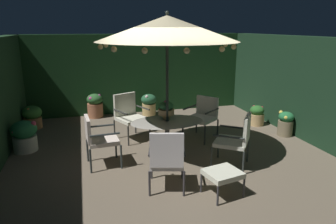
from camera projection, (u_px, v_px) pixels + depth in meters
ground_plane at (172, 157)px, 6.19m from camera, size 6.88×7.61×0.02m
hedge_backdrop_rear at (138, 74)px, 9.28m from camera, size 6.88×0.30×2.30m
hedge_backdrop_right at (318, 91)px, 6.73m from camera, size 0.30×7.61×2.30m
patio_dining_table at (167, 130)px, 6.11m from camera, size 1.44×0.95×0.73m
patio_umbrella at (167, 29)px, 5.60m from camera, size 2.62×2.62×2.78m
centerpiece_planter at (166, 109)px, 6.14m from camera, size 0.32×0.32×0.38m
patio_chair_north at (129, 113)px, 7.11m from camera, size 0.81×0.81×1.03m
patio_chair_northeast at (98, 137)px, 5.67m from camera, size 0.62×0.60×0.95m
patio_chair_east at (167, 157)px, 4.80m from camera, size 0.69×0.73×1.01m
patio_chair_southeast at (237, 137)px, 5.64m from camera, size 0.84×0.85×1.00m
patio_chair_south at (203, 114)px, 7.15m from camera, size 0.85×0.85×0.95m
ottoman_footrest at (223, 174)px, 4.72m from camera, size 0.60×0.56×0.40m
potted_plant_left_far at (32, 117)px, 7.88m from camera, size 0.48×0.48×0.58m
potted_plant_right_far at (24, 135)px, 6.42m from camera, size 0.52×0.52×0.65m
potted_plant_back_left at (257, 115)px, 8.16m from camera, size 0.39×0.39×0.52m
potted_plant_left_near at (149, 104)px, 9.07m from camera, size 0.45×0.45×0.62m
potted_plant_back_right at (95, 105)px, 8.83m from camera, size 0.44×0.44×0.68m
potted_plant_right_near at (286, 123)px, 7.34m from camera, size 0.35×0.35×0.59m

